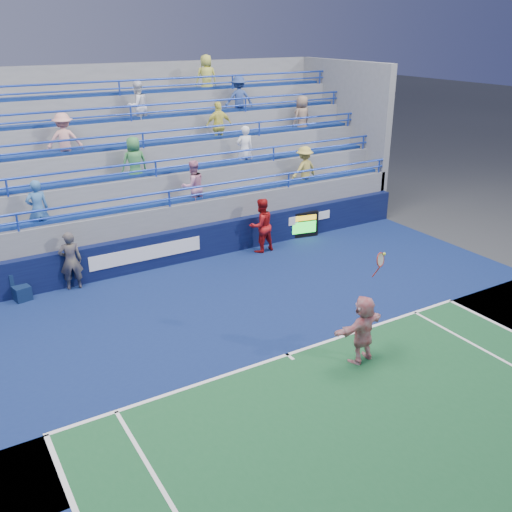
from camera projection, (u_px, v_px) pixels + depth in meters
ground at (287, 355)px, 13.28m from camera, size 120.00×120.00×0.00m
sponsor_wall at (175, 247)px, 18.24m from camera, size 18.00×0.32×1.10m
bleacher_stand at (132, 190)px, 20.86m from camera, size 18.00×5.60×6.13m
serve_speed_board at (301, 225)px, 20.47m from camera, size 1.36×0.38×0.94m
judge_chair at (22, 292)px, 15.87m from camera, size 0.51×0.51×0.76m
tennis_player at (363, 329)px, 12.79m from camera, size 1.55×0.70×2.60m
line_judge at (71, 261)px, 16.32m from camera, size 0.69×0.51×1.76m
ball_girl at (261, 225)px, 19.06m from camera, size 0.96×0.78×1.85m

